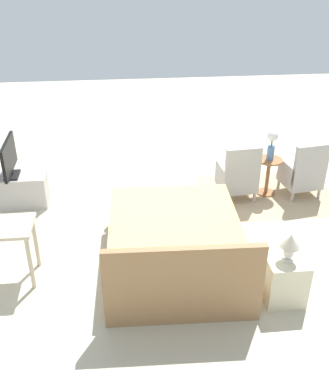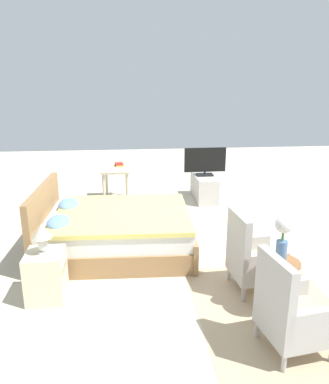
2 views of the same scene
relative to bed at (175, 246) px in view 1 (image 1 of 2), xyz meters
name	(u,v)px [view 1 (image 1 of 2)]	position (x,y,z in m)	size (l,w,h in m)	color
ground_plane	(162,226)	(0.08, -0.91, -0.30)	(16.00, 16.00, 0.00)	beige
floor_rug	(266,194)	(-1.69, -1.65, -0.29)	(2.10, 1.50, 0.01)	tan
bed	(175,246)	(0.00, 0.00, 0.00)	(1.71, 2.12, 0.96)	#997047
armchair_by_window_left	(303,173)	(-2.21, -1.59, 0.08)	(0.61, 0.61, 0.92)	#ADA8A3
armchair_by_window_right	(238,177)	(-1.18, -1.59, 0.08)	(0.58, 0.58, 0.92)	#ADA8A3
side_table	(268,172)	(-1.69, -1.70, 0.08)	(0.40, 0.40, 0.60)	#936038
flower_vase	(272,142)	(-1.69, -1.70, 0.60)	(0.17, 0.17, 0.48)	#4C709E
nightstand	(284,280)	(-1.13, 0.71, -0.03)	(0.44, 0.41, 0.54)	beige
table_lamp	(290,244)	(-1.13, 0.71, 0.46)	(0.22, 0.22, 0.33)	silver
tv_stand	(15,191)	(2.23, -1.74, -0.05)	(0.96, 0.40, 0.50)	#B7B2AD
tv_flatscreen	(9,158)	(2.23, -1.74, 0.49)	(0.21, 0.83, 0.56)	black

